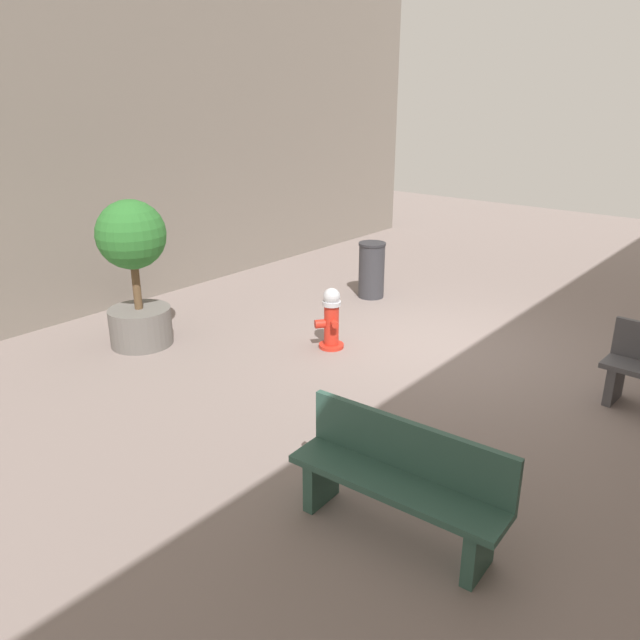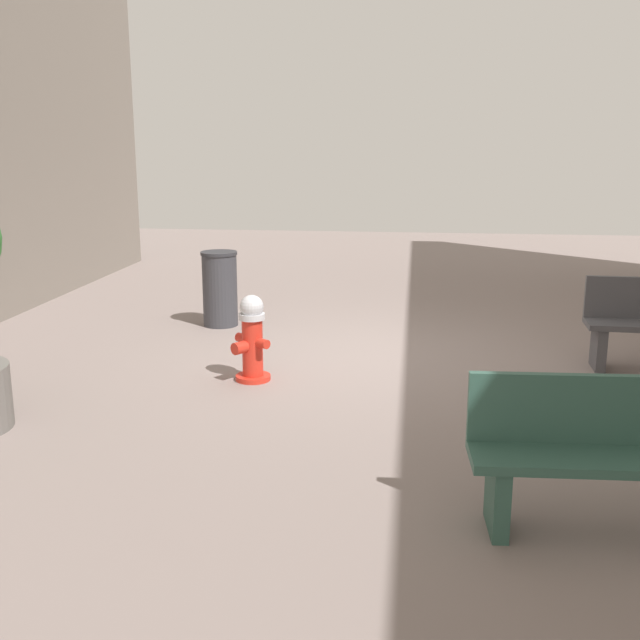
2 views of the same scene
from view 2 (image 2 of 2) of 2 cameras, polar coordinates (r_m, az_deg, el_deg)
The scene contains 4 objects.
ground_plane at distance 8.51m, azimuth 4.42°, elevation -2.72°, with size 23.40×23.40×0.00m, color gray.
fire_hydrant at distance 7.58m, azimuth -5.09°, elevation -1.35°, with size 0.40×0.40×0.86m.
bench_far at distance 5.03m, azimuth 21.33°, elevation -9.15°, with size 1.82×0.53×0.95m.
trash_bin at distance 9.88m, azimuth -7.45°, elevation 2.33°, with size 0.46×0.46×0.96m.
Camera 2 is at (-0.35, 8.17, 2.34)m, focal length 43.04 mm.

